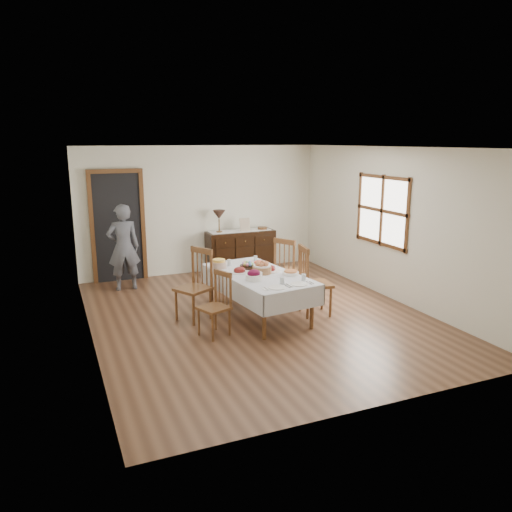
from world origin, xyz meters
name	(u,v)px	position (x,y,z in m)	size (l,w,h in m)	color
ground	(258,316)	(0.00, 0.00, 0.00)	(6.00, 6.00, 0.00)	brown
room_shell	(240,210)	(-0.15, 0.42, 1.64)	(5.02, 6.02, 2.65)	silver
dining_table	(258,279)	(0.00, 0.00, 0.61)	(1.29, 2.14, 0.70)	silver
chair_left_near	(217,304)	(-0.84, -0.47, 0.46)	(0.49, 0.49, 0.91)	brown
chair_left_far	(196,284)	(-0.93, 0.28, 0.56)	(0.62, 0.62, 1.10)	brown
chair_right_near	(312,280)	(0.81, -0.25, 0.56)	(0.53, 0.53, 1.11)	brown
chair_right_far	(289,268)	(0.84, 0.62, 0.55)	(0.61, 0.61, 1.08)	brown
sideboard	(241,251)	(0.74, 2.72, 0.43)	(1.42, 0.52, 0.85)	black
person	(123,244)	(-1.71, 2.28, 0.85)	(0.53, 0.34, 1.70)	#50535C
bread_basket	(262,268)	(0.05, -0.02, 0.78)	(0.30, 0.30, 0.19)	#92643F
egg_basket	(248,266)	(-0.03, 0.35, 0.74)	(0.26, 0.26, 0.11)	black
ham_platter_a	(240,271)	(-0.26, 0.15, 0.73)	(0.29, 0.29, 0.11)	white
ham_platter_b	(270,269)	(0.22, 0.06, 0.72)	(0.33, 0.33, 0.11)	white
beet_bowl	(254,276)	(-0.21, -0.32, 0.77)	(0.24, 0.24, 0.16)	white
carrot_bowl	(260,264)	(0.18, 0.38, 0.73)	(0.23, 0.23, 0.09)	white
pineapple_bowl	(219,264)	(-0.45, 0.55, 0.76)	(0.24, 0.24, 0.14)	tan
casserole_dish	(291,273)	(0.42, -0.26, 0.73)	(0.26, 0.26, 0.07)	white
butter_dish	(257,274)	(-0.09, -0.16, 0.73)	(0.15, 0.11, 0.07)	white
setting_left	(278,285)	(-0.02, -0.76, 0.72)	(0.44, 0.31, 0.10)	white
setting_right	(300,282)	(0.34, -0.73, 0.72)	(0.44, 0.31, 0.10)	white
glass_far_a	(229,263)	(-0.26, 0.62, 0.75)	(0.07, 0.07, 0.10)	silver
glass_far_b	(256,258)	(0.27, 0.76, 0.74)	(0.06, 0.06, 0.09)	silver
runner	(240,231)	(0.74, 2.74, 0.86)	(1.30, 0.35, 0.01)	white
table_lamp	(219,215)	(0.28, 2.72, 1.21)	(0.26, 0.26, 0.46)	brown
picture_frame	(245,225)	(0.81, 2.63, 0.99)	(0.22, 0.08, 0.28)	tan
deco_bowl	(262,228)	(1.23, 2.69, 0.88)	(0.20, 0.20, 0.06)	brown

